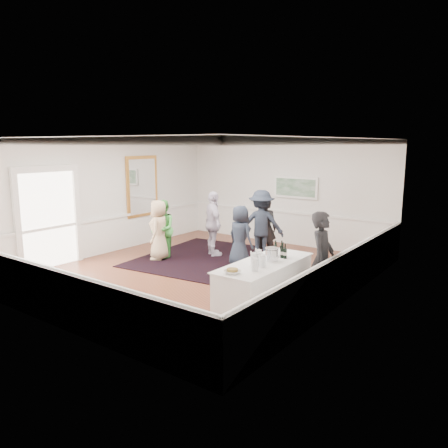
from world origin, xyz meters
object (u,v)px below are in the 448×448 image
Objects in this scene: ice_bucket at (272,255)px; serving_table at (264,286)px; bartender at (322,260)px; nut_bowl at (232,271)px; guest_lilac at (213,224)px; guest_dark_b at (266,228)px; guest_dark_a at (261,224)px; guest_tan at (159,230)px; guest_green at (163,229)px; guest_navy at (240,236)px.

serving_table is at bearing -108.93° from ice_bucket.
nut_bowl is (-0.84, -1.77, 0.05)m from bartender.
guest_lilac is 1.44m from guest_dark_b.
serving_table is 8.30× the size of nut_bowl.
ice_bucket is (0.06, 0.16, 0.58)m from serving_table.
guest_dark_a is 4.61m from nut_bowl.
bartender is 4.99m from guest_tan.
serving_table is 1.24× the size of guest_dark_a.
guest_green is at bearing 147.91° from nut_bowl.
guest_dark_b reaches higher than ice_bucket.
guest_lilac is at bearing 57.64° from bartender.
bartender reaches higher than guest_dark_b.
guest_tan is 1.51m from guest_lilac.
guest_lilac is 1.15× the size of guest_navy.
nut_bowl is (3.16, -3.58, 0.07)m from guest_lilac.
guest_tan reaches higher than guest_navy.
guest_lilac is 1.29m from guest_navy.
guest_navy is 5.64× the size of nut_bowl.
guest_green is at bearing 160.52° from ice_bucket.
guest_dark_a reaches higher than bartender.
ice_bucket is (2.07, -3.25, 0.23)m from guest_dark_b.
nut_bowl is at bearing 8.72° from guest_green.
nut_bowl is (-0.14, -1.09, -0.08)m from ice_bucket.
guest_dark_b is (-2.78, 2.57, -0.10)m from bartender.
bartender reaches higher than guest_lilac.
guest_dark_b is at bearing -129.73° from guest_dark_a.
bartender is 1.16× the size of guest_green.
guest_navy is at bearing 122.03° from nut_bowl.
serving_table is 4.57m from guest_green.
guest_tan is 2.77m from guest_dark_a.
bartender is at bearing -170.03° from guest_lilac.
bartender is 3.70m from guest_dark_a.
guest_navy is 6.03× the size of ice_bucket.
ice_bucket is (2.09, -2.04, 0.27)m from guest_navy.
serving_table is 1.43× the size of guest_tan.
ice_bucket is at bearing 21.33° from guest_green.
serving_table is 1.06m from nut_bowl.
bartender is 3.11m from guest_navy.
nut_bowl is at bearing 165.83° from guest_lilac.
nut_bowl is (4.10, -2.41, 0.17)m from guest_tan.
guest_green is (-4.24, 1.68, 0.33)m from serving_table.
guest_lilac reaches higher than guest_green.
ice_bucket is at bearing 126.02° from bartender.
serving_table is 1.28× the size of guest_lilac.
serving_table is 1.25× the size of bartender.
guest_dark_a is (2.13, 1.76, 0.13)m from guest_tan.
guest_green is 0.85× the size of guest_dark_a.
guest_navy is at bearing 69.87° from guest_dark_b.
guest_dark_b is (1.23, 0.75, -0.08)m from guest_lilac.
guest_navy reaches higher than ice_bucket.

